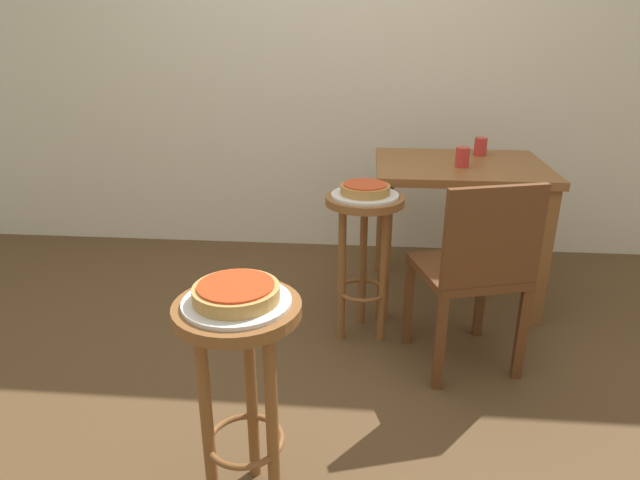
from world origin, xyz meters
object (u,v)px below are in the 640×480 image
pizza_foreground (236,292)px  cup_far_edge (480,147)px  serving_plate_middle (365,195)px  pizza_middle (365,189)px  wooden_chair (475,269)px  cup_near_edge (462,157)px  serving_plate_foreground (237,302)px  stool_foreground (241,364)px  dining_table (458,188)px  stool_middle (364,236)px

pizza_foreground → cup_far_edge: (0.95, 1.70, 0.06)m
serving_plate_middle → pizza_middle: size_ratio=1.37×
serving_plate_middle → wooden_chair: (0.46, -0.25, -0.23)m
wooden_chair → cup_near_edge: bearing=88.5°
serving_plate_foreground → cup_far_edge: size_ratio=3.08×
stool_foreground → serving_plate_middle: size_ratio=2.31×
wooden_chair → cup_far_edge: bearing=80.4°
serving_plate_middle → cup_near_edge: size_ratio=3.07×
serving_plate_middle → dining_table: (0.48, 0.47, -0.09)m
stool_foreground → dining_table: 1.72m
pizza_middle → cup_far_edge: 0.90m
pizza_foreground → wooden_chair: bearing=45.1°
serving_plate_foreground → stool_foreground: bearing=0.0°
stool_foreground → serving_plate_middle: serving_plate_middle is taller
cup_near_edge → cup_far_edge: bearing=63.3°
serving_plate_foreground → dining_table: 1.72m
pizza_foreground → stool_middle: (0.33, 1.04, -0.22)m
serving_plate_foreground → cup_far_edge: 1.95m
pizza_middle → cup_near_edge: cup_near_edge is taller
cup_near_edge → cup_far_edge: size_ratio=1.01×
stool_middle → wooden_chair: (0.46, -0.25, -0.03)m
wooden_chair → pizza_middle: bearing=151.6°
wooden_chair → serving_plate_middle: bearing=151.6°
cup_near_edge → serving_plate_middle: bearing=-140.9°
cup_near_edge → serving_plate_foreground: bearing=-119.5°
serving_plate_foreground → pizza_middle: 1.10m
serving_plate_foreground → stool_middle: 1.11m
pizza_foreground → dining_table: 1.72m
cup_near_edge → wooden_chair: 0.71m
serving_plate_foreground → pizza_middle: bearing=72.3°
serving_plate_foreground → pizza_foreground: pizza_foreground is taller
serving_plate_middle → wooden_chair: size_ratio=0.35×
dining_table → cup_near_edge: bearing=-96.0°
serving_plate_foreground → dining_table: size_ratio=0.35×
serving_plate_middle → cup_far_edge: size_ratio=3.11×
stool_middle → wooden_chair: wooden_chair is taller
pizza_foreground → cup_far_edge: bearing=61.0°
cup_far_edge → wooden_chair: wooden_chair is taller
stool_middle → pizza_middle: bearing=0.0°
stool_foreground → pizza_foreground: size_ratio=2.94×
stool_middle → serving_plate_middle: size_ratio=2.31×
serving_plate_foreground → dining_table: (0.82, 1.51, -0.09)m
serving_plate_foreground → cup_near_edge: size_ratio=3.05×
serving_plate_foreground → wooden_chair: bearing=45.1°
stool_middle → wooden_chair: 0.52m
stool_foreground → dining_table: size_ratio=0.81×
cup_near_edge → cup_far_edge: 0.31m
pizza_middle → cup_near_edge: 0.62m
pizza_middle → cup_far_edge: cup_far_edge is taller
serving_plate_foreground → pizza_foreground: 0.03m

